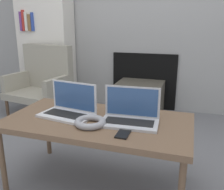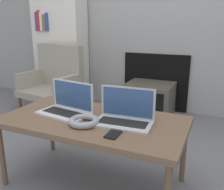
{
  "view_description": "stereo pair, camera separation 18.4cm",
  "coord_description": "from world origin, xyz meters",
  "px_view_note": "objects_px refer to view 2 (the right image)",
  "views": [
    {
      "loc": [
        0.55,
        -1.19,
        1.06
      ],
      "look_at": [
        0.0,
        0.49,
        0.55
      ],
      "focal_mm": 40.0,
      "sensor_mm": 36.0,
      "label": 1
    },
    {
      "loc": [
        0.72,
        -1.13,
        1.06
      ],
      "look_at": [
        0.0,
        0.49,
        0.55
      ],
      "focal_mm": 40.0,
      "sensor_mm": 36.0,
      "label": 2
    }
  ],
  "objects_px": {
    "laptop_left": "(67,106)",
    "laptop_right": "(125,115)",
    "headphones": "(84,121)",
    "phone": "(114,133)",
    "tv": "(149,99)",
    "armchair": "(55,78)"
  },
  "relations": [
    {
      "from": "laptop_left",
      "to": "tv",
      "type": "distance_m",
      "value": 1.48
    },
    {
      "from": "laptop_left",
      "to": "tv",
      "type": "bearing_deg",
      "value": 91.66
    },
    {
      "from": "laptop_right",
      "to": "tv",
      "type": "relative_size",
      "value": 0.67
    },
    {
      "from": "tv",
      "to": "armchair",
      "type": "distance_m",
      "value": 1.19
    },
    {
      "from": "headphones",
      "to": "laptop_left",
      "type": "bearing_deg",
      "value": 148.85
    },
    {
      "from": "phone",
      "to": "tv",
      "type": "relative_size",
      "value": 0.27
    },
    {
      "from": "phone",
      "to": "headphones",
      "type": "bearing_deg",
      "value": 166.99
    },
    {
      "from": "laptop_left",
      "to": "tv",
      "type": "xyz_separation_m",
      "value": [
        0.18,
        1.43,
        -0.33
      ]
    },
    {
      "from": "armchair",
      "to": "tv",
      "type": "bearing_deg",
      "value": 22.02
    },
    {
      "from": "phone",
      "to": "tv",
      "type": "bearing_deg",
      "value": 98.62
    },
    {
      "from": "laptop_right",
      "to": "tv",
      "type": "bearing_deg",
      "value": 95.56
    },
    {
      "from": "phone",
      "to": "armchair",
      "type": "relative_size",
      "value": 0.18
    },
    {
      "from": "laptop_left",
      "to": "phone",
      "type": "bearing_deg",
      "value": -13.35
    },
    {
      "from": "laptop_right",
      "to": "phone",
      "type": "relative_size",
      "value": 2.47
    },
    {
      "from": "phone",
      "to": "armchair",
      "type": "xyz_separation_m",
      "value": [
        -1.38,
        1.32,
        -0.07
      ]
    },
    {
      "from": "headphones",
      "to": "tv",
      "type": "xyz_separation_m",
      "value": [
        -0.02,
        1.55,
        -0.3
      ]
    },
    {
      "from": "headphones",
      "to": "laptop_right",
      "type": "bearing_deg",
      "value": 29.37
    },
    {
      "from": "laptop_left",
      "to": "laptop_right",
      "type": "relative_size",
      "value": 1.04
    },
    {
      "from": "laptop_left",
      "to": "phone",
      "type": "height_order",
      "value": "laptop_left"
    },
    {
      "from": "laptop_left",
      "to": "laptop_right",
      "type": "distance_m",
      "value": 0.42
    },
    {
      "from": "headphones",
      "to": "armchair",
      "type": "height_order",
      "value": "armchair"
    },
    {
      "from": "laptop_right",
      "to": "phone",
      "type": "bearing_deg",
      "value": -91.45
    }
  ]
}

